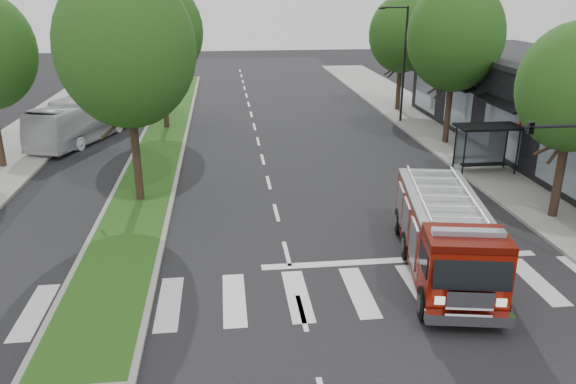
# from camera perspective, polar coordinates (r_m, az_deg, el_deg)

# --- Properties ---
(ground) EXTENTS (140.00, 140.00, 0.00)m
(ground) POSITION_cam_1_polar(r_m,az_deg,el_deg) (20.69, -0.13, -6.28)
(ground) COLOR black
(ground) RESTS_ON ground
(sidewalk_right) EXTENTS (5.00, 80.00, 0.15)m
(sidewalk_right) POSITION_cam_1_polar(r_m,az_deg,el_deg) (33.22, 19.76, 2.97)
(sidewalk_right) COLOR gray
(sidewalk_right) RESTS_ON ground
(median) EXTENTS (3.00, 50.00, 0.15)m
(median) POSITION_cam_1_polar(r_m,az_deg,el_deg) (37.74, -12.44, 5.66)
(median) COLOR gray
(median) RESTS_ON ground
(storefront_row) EXTENTS (8.00, 30.00, 5.00)m
(storefront_row) POSITION_cam_1_polar(r_m,az_deg,el_deg) (34.88, 26.93, 6.88)
(storefront_row) COLOR black
(storefront_row) RESTS_ON ground
(bus_shelter) EXTENTS (3.20, 1.60, 2.61)m
(bus_shelter) POSITION_cam_1_polar(r_m,az_deg,el_deg) (30.55, 19.47, 5.41)
(bus_shelter) COLOR black
(bus_shelter) RESTS_ON ground
(tree_right_near) EXTENTS (4.40, 4.40, 8.05)m
(tree_right_near) POSITION_cam_1_polar(r_m,az_deg,el_deg) (24.80, 27.10, 9.39)
(tree_right_near) COLOR black
(tree_right_near) RESTS_ON ground
(tree_right_mid) EXTENTS (5.60, 5.60, 9.72)m
(tree_right_mid) POSITION_cam_1_polar(r_m,az_deg,el_deg) (35.25, 16.65, 14.91)
(tree_right_mid) COLOR black
(tree_right_mid) RESTS_ON ground
(tree_right_far) EXTENTS (5.00, 5.00, 8.73)m
(tree_right_far) POSITION_cam_1_polar(r_m,az_deg,el_deg) (44.66, 11.53, 15.42)
(tree_right_far) COLOR black
(tree_right_far) RESTS_ON ground
(tree_median_near) EXTENTS (5.80, 5.80, 10.16)m
(tree_median_near) POSITION_cam_1_polar(r_m,az_deg,el_deg) (24.83, -16.13, 13.85)
(tree_median_near) COLOR black
(tree_median_near) RESTS_ON ground
(tree_median_far) EXTENTS (5.60, 5.60, 9.72)m
(tree_median_far) POSITION_cam_1_polar(r_m,az_deg,el_deg) (38.70, -12.90, 15.63)
(tree_median_far) COLOR black
(tree_median_far) RESTS_ON ground
(streetlight_right_far) EXTENTS (2.11, 0.20, 8.00)m
(streetlight_right_far) POSITION_cam_1_polar(r_m,az_deg,el_deg) (40.65, 11.54, 13.07)
(streetlight_right_far) COLOR black
(streetlight_right_far) RESTS_ON ground
(fire_engine) EXTENTS (3.79, 8.30, 2.78)m
(fire_engine) POSITION_cam_1_polar(r_m,az_deg,el_deg) (19.69, 15.60, -4.22)
(fire_engine) COLOR #4E0B04
(fire_engine) RESTS_ON ground
(city_bus) EXTENTS (5.56, 10.14, 2.77)m
(city_bus) POSITION_cam_1_polar(r_m,az_deg,el_deg) (38.14, -19.77, 7.12)
(city_bus) COLOR silver
(city_bus) RESTS_ON ground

